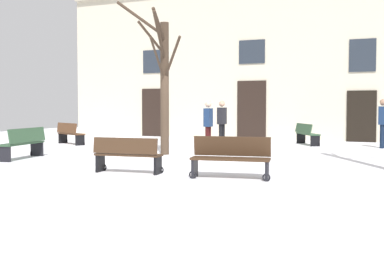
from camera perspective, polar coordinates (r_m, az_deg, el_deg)
The scene contains 11 objects.
ground_plane at distance 14.10m, azimuth -2.65°, elevation -3.62°, with size 30.63×30.63×0.00m, color white.
building_facade at distance 22.39m, azimuth 6.93°, elevation 8.53°, with size 19.14×0.60×7.56m.
tree_foreground at distance 14.83m, azimuth -3.57°, elevation 6.02°, with size 2.30×1.54×4.87m.
bench_far_corner at distance 10.07m, azimuth 4.76°, elevation -3.61°, with size 1.76×0.73×0.90m.
bench_facing_shops at distance 19.16m, azimuth 13.84°, elevation -0.67°, with size 1.19×1.66×0.85m.
bench_near_lamp at distance 14.53m, azimuth -19.97°, elevation -1.74°, with size 0.72×1.79×0.92m.
bench_back_to_back_right at distance 10.88m, azimuth -7.90°, elevation -3.24°, with size 1.64×0.56×0.84m.
bench_back_to_back_left at distance 19.43m, azimuth -14.72°, elevation -0.64°, with size 1.64×1.12×0.88m.
person_near_bench at distance 18.13m, azimuth 3.67°, elevation 0.90°, with size 0.30×0.42×1.75m.
person_crossing_plaza at distance 18.44m, azimuth 22.30°, elevation 0.84°, with size 0.31×0.42×1.81m.
person_by_shop_door at distance 16.28m, azimuth 1.99°, elevation 0.64°, with size 0.23×0.38×1.73m.
Camera 1 is at (5.91, -12.71, 1.56)m, focal length 43.59 mm.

